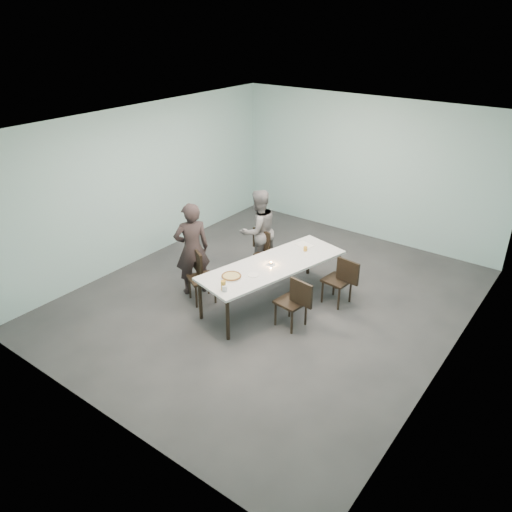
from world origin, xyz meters
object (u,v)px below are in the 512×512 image
Objects in this scene: chair_far_left at (266,250)px; chair_far_right at (342,278)px; diner_near at (192,249)px; tealight at (271,263)px; side_plate at (253,275)px; chair_near_left at (200,273)px; pizza at (231,276)px; water_tumbler at (225,288)px; amber_tumbler at (305,249)px; chair_near_right at (295,300)px; diner_far at (258,231)px; beer_glass at (223,285)px; table at (273,267)px.

chair_far_right is at bearing 2.30° from chair_far_left.
tealight is at bearing 143.68° from diner_near.
chair_far_left is at bearing 117.67° from side_plate.
pizza is at bearing 18.00° from chair_near_left.
chair_far_right is (2.03, 1.28, 0.00)m from chair_near_left.
pizza is at bearing 56.52° from chair_far_right.
chair_far_left reaches higher than water_tumbler.
chair_near_left is 2.56× the size of pizza.
amber_tumbler is at bearing 82.56° from water_tumbler.
diner_near is at bearing -179.67° from side_plate.
chair_far_left reaches higher than tealight.
chair_near_right is 2.09m from diner_far.
diner_near is (-2.29, -1.17, 0.34)m from chair_far_right.
beer_glass is 1.10m from tealight.
diner_near is at bearing -158.95° from table.
chair_near_left is 1.46m from chair_far_left.
side_plate is 2.00× the size of water_tumbler.
beer_glass reaches higher than chair_near_right.
amber_tumbler is (0.25, 1.90, -0.01)m from water_tumbler.
pizza is at bearing -106.13° from amber_tumbler.
pizza is 1.89× the size of side_plate.
chair_near_left is 10.88× the size of amber_tumbler.
chair_far_right is 2.56× the size of pizza.
chair_near_left is at bearing 169.88° from pizza.
table is at bearing -21.73° from chair_near_right.
water_tumbler is (1.00, -0.54, 0.29)m from chair_near_left.
side_plate is 1.26m from amber_tumbler.
diner_near is at bearing 166.84° from pizza.
water_tumbler is at bearing 97.16° from diner_near.
chair_near_right is 0.52× the size of diner_near.
tealight is (1.07, 0.58, 0.27)m from chair_near_left.
side_plate is (-0.03, -0.51, 0.06)m from table.
chair_far_left is 1.83m from chair_near_right.
beer_glass is at bearing -66.10° from chair_far_left.
beer_glass is (-0.09, -0.63, 0.07)m from side_plate.
chair_near_right is at bearing 42.59° from beer_glass.
pizza is (-1.21, -1.42, 0.27)m from chair_far_right.
beer_glass is at bearing -95.80° from table.
water_tumbler is (-1.02, -1.81, 0.29)m from chair_far_right.
water_tumbler is (0.19, -0.39, 0.03)m from pizza.
pizza is 2.27× the size of beer_glass.
chair_far_right is (1.65, -0.13, 0.00)m from chair_far_left.
chair_far_left is 0.93m from amber_tumbler.
table is 8.06× the size of pizza.
side_plate is (-0.97, -1.17, 0.25)m from chair_far_right.
pizza is 0.76m from tealight.
chair_far_right is 4.83× the size of side_plate.
table is 1.44m from diner_near.
table is 0.77m from amber_tumbler.
diner_near is at bearing 153.04° from beer_glass.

